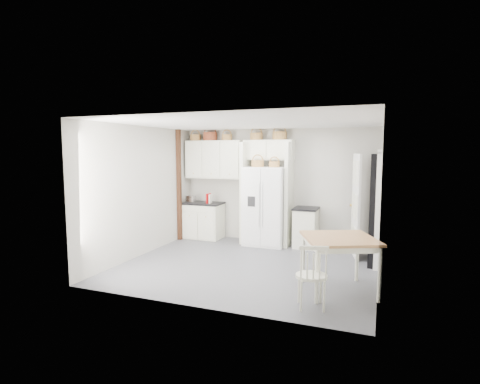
% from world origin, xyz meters
% --- Properties ---
extents(floor, '(4.50, 4.50, 0.00)m').
position_xyz_m(floor, '(0.00, 0.00, 0.00)').
color(floor, '#505055').
rests_on(floor, ground).
extents(ceiling, '(4.50, 4.50, 0.00)m').
position_xyz_m(ceiling, '(0.00, 0.00, 2.60)').
color(ceiling, white).
rests_on(ceiling, wall_back).
extents(wall_back, '(4.50, 0.00, 4.50)m').
position_xyz_m(wall_back, '(0.00, 2.00, 1.30)').
color(wall_back, '#B2AEA0').
rests_on(wall_back, floor).
extents(wall_left, '(0.00, 4.00, 4.00)m').
position_xyz_m(wall_left, '(-2.25, 0.00, 1.30)').
color(wall_left, '#B2AEA0').
rests_on(wall_left, floor).
extents(wall_right, '(0.00, 4.00, 4.00)m').
position_xyz_m(wall_right, '(2.25, 0.00, 1.30)').
color(wall_right, '#B2AEA0').
rests_on(wall_right, floor).
extents(refrigerator, '(0.91, 0.73, 1.76)m').
position_xyz_m(refrigerator, '(-0.15, 1.62, 0.88)').
color(refrigerator, white).
rests_on(refrigerator, floor).
extents(base_cab_left, '(0.90, 0.57, 0.83)m').
position_xyz_m(base_cab_left, '(-1.75, 1.70, 0.42)').
color(base_cab_left, white).
rests_on(base_cab_left, floor).
extents(base_cab_right, '(0.48, 0.57, 0.84)m').
position_xyz_m(base_cab_right, '(0.74, 1.70, 0.42)').
color(base_cab_right, white).
rests_on(base_cab_right, floor).
extents(dining_table, '(1.31, 1.31, 0.83)m').
position_xyz_m(dining_table, '(1.70, -0.73, 0.42)').
color(dining_table, '#A66E46').
rests_on(dining_table, floor).
extents(windsor_chair, '(0.52, 0.50, 0.87)m').
position_xyz_m(windsor_chair, '(1.42, -1.46, 0.44)').
color(windsor_chair, white).
rests_on(windsor_chair, floor).
extents(counter_left, '(0.94, 0.60, 0.04)m').
position_xyz_m(counter_left, '(-1.75, 1.70, 0.85)').
color(counter_left, black).
rests_on(counter_left, base_cab_left).
extents(counter_right, '(0.51, 0.61, 0.04)m').
position_xyz_m(counter_right, '(0.74, 1.70, 0.86)').
color(counter_right, black).
rests_on(counter_right, base_cab_right).
extents(toaster, '(0.24, 0.16, 0.16)m').
position_xyz_m(toaster, '(-2.03, 1.60, 0.95)').
color(toaster, silver).
rests_on(toaster, counter_left).
extents(cookbook_red, '(0.07, 0.16, 0.23)m').
position_xyz_m(cookbook_red, '(-1.57, 1.62, 0.99)').
color(cookbook_red, '#B80D10').
rests_on(cookbook_red, counter_left).
extents(cookbook_cream, '(0.04, 0.14, 0.21)m').
position_xyz_m(cookbook_cream, '(-1.52, 1.62, 0.98)').
color(cookbook_cream, white).
rests_on(cookbook_cream, counter_left).
extents(basket_upper_a, '(0.26, 0.26, 0.15)m').
position_xyz_m(basket_upper_a, '(-2.00, 1.83, 2.42)').
color(basket_upper_a, olive).
rests_on(basket_upper_a, upper_cabinet).
extents(basket_upper_b, '(0.33, 0.33, 0.20)m').
position_xyz_m(basket_upper_b, '(-1.61, 1.83, 2.45)').
color(basket_upper_b, brown).
rests_on(basket_upper_b, upper_cabinet).
extents(basket_upper_c, '(0.25, 0.25, 0.14)m').
position_xyz_m(basket_upper_c, '(-1.18, 1.83, 2.42)').
color(basket_upper_c, olive).
rests_on(basket_upper_c, upper_cabinet).
extents(basket_bridge_a, '(0.29, 0.29, 0.16)m').
position_xyz_m(basket_bridge_a, '(-0.45, 1.83, 2.43)').
color(basket_bridge_a, olive).
rests_on(basket_bridge_a, bridge_cabinet).
extents(basket_bridge_b, '(0.32, 0.32, 0.18)m').
position_xyz_m(basket_bridge_b, '(0.10, 1.83, 2.44)').
color(basket_bridge_b, olive).
rests_on(basket_bridge_b, bridge_cabinet).
extents(basket_fridge_a, '(0.27, 0.27, 0.15)m').
position_xyz_m(basket_fridge_a, '(-0.32, 1.52, 1.83)').
color(basket_fridge_a, olive).
rests_on(basket_fridge_a, refrigerator).
extents(basket_fridge_b, '(0.23, 0.23, 0.12)m').
position_xyz_m(basket_fridge_b, '(0.06, 1.52, 1.82)').
color(basket_fridge_b, olive).
rests_on(basket_fridge_b, refrigerator).
extents(upper_cabinet, '(1.40, 0.34, 0.90)m').
position_xyz_m(upper_cabinet, '(-1.50, 1.83, 1.90)').
color(upper_cabinet, white).
rests_on(upper_cabinet, wall_back).
extents(bridge_cabinet, '(1.12, 0.34, 0.45)m').
position_xyz_m(bridge_cabinet, '(-0.15, 1.83, 2.12)').
color(bridge_cabinet, white).
rests_on(bridge_cabinet, wall_back).
extents(fridge_panel_left, '(0.08, 0.60, 2.30)m').
position_xyz_m(fridge_panel_left, '(-0.66, 1.70, 1.15)').
color(fridge_panel_left, white).
rests_on(fridge_panel_left, floor).
extents(fridge_panel_right, '(0.08, 0.60, 2.30)m').
position_xyz_m(fridge_panel_right, '(0.36, 1.70, 1.15)').
color(fridge_panel_right, white).
rests_on(fridge_panel_right, floor).
extents(trim_post, '(0.09, 0.09, 2.60)m').
position_xyz_m(trim_post, '(-2.20, 1.35, 1.30)').
color(trim_post, black).
rests_on(trim_post, floor).
extents(doorway_void, '(0.18, 0.85, 2.05)m').
position_xyz_m(doorway_void, '(2.16, 1.00, 1.02)').
color(doorway_void, black).
rests_on(doorway_void, floor).
extents(door_slab, '(0.21, 0.79, 2.05)m').
position_xyz_m(door_slab, '(1.80, 1.33, 1.02)').
color(door_slab, white).
rests_on(door_slab, floor).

